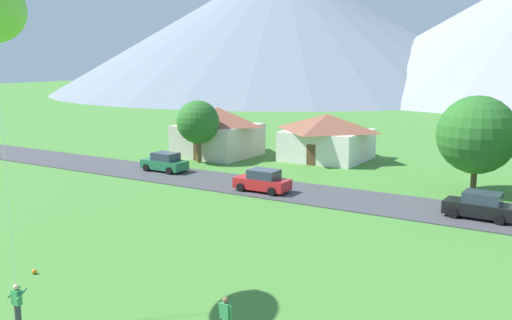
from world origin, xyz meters
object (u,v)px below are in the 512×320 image
at_px(watcher_person, 226,318).
at_px(soccer_ball, 34,271).
at_px(house_left_center, 218,131).
at_px(tree_center, 477,135).
at_px(parked_car_green_mid_west, 165,162).
at_px(tree_near_left, 198,122).
at_px(parked_car_black_west_end, 480,206).
at_px(parked_car_red_mid_east, 263,181).
at_px(house_leftmost, 327,136).

xyz_separation_m(watcher_person, soccer_ball, (-11.26, 0.59, -0.76)).
height_order(house_left_center, tree_center, tree_center).
bearing_deg(tree_center, watcher_person, -96.54).
distance_m(tree_center, parked_car_green_mid_west, 25.98).
relative_size(house_left_center, tree_center, 1.07).
distance_m(house_left_center, watcher_person, 39.18).
bearing_deg(tree_near_left, soccer_ball, -68.26).
distance_m(parked_car_black_west_end, parked_car_red_mid_east, 15.35).
height_order(house_leftmost, house_left_center, house_left_center).
height_order(house_left_center, parked_car_red_mid_east, house_left_center).
distance_m(parked_car_red_mid_east, soccer_ball, 19.62).
relative_size(parked_car_red_mid_east, watcher_person, 2.51).
distance_m(parked_car_green_mid_west, soccer_ball, 24.14).
bearing_deg(parked_car_green_mid_west, watcher_person, -45.66).
distance_m(house_leftmost, parked_car_black_west_end, 22.41).
bearing_deg(parked_car_green_mid_west, house_leftmost, 53.69).
bearing_deg(soccer_ball, watcher_person, -2.99).
bearing_deg(soccer_ball, parked_car_green_mid_west, 115.87).
bearing_deg(house_leftmost, tree_center, -25.54).
xyz_separation_m(tree_center, parked_car_black_west_end, (1.69, -7.29, -3.54)).
relative_size(parked_car_black_west_end, parked_car_green_mid_west, 1.01).
xyz_separation_m(parked_car_red_mid_east, watcher_person, (10.39, -20.17, 0.01)).
height_order(house_left_center, watcher_person, house_left_center).
xyz_separation_m(house_left_center, parked_car_red_mid_east, (12.30, -11.71, -1.75)).
bearing_deg(soccer_ball, tree_near_left, 111.74).
distance_m(tree_center, watcher_person, 28.70).
xyz_separation_m(tree_center, parked_car_green_mid_west, (-25.03, -6.00, -3.54)).
bearing_deg(parked_car_green_mid_west, soccer_ball, -64.13).
bearing_deg(watcher_person, soccer_ball, 177.01).
xyz_separation_m(house_left_center, tree_center, (25.94, -3.59, 1.79)).
relative_size(house_left_center, parked_car_green_mid_west, 1.85).
relative_size(house_left_center, tree_near_left, 1.29).
height_order(tree_near_left, tree_center, tree_center).
bearing_deg(parked_car_red_mid_east, tree_center, 30.79).
bearing_deg(tree_near_left, tree_center, 1.51).
relative_size(tree_center, parked_car_green_mid_west, 1.73).
height_order(parked_car_green_mid_west, parked_car_red_mid_east, same).
distance_m(tree_near_left, parked_car_green_mid_west, 6.17).
xyz_separation_m(parked_car_black_west_end, soccer_ball, (-16.19, -20.42, -0.75)).
distance_m(house_leftmost, parked_car_green_mid_west, 16.57).
bearing_deg(tree_center, parked_car_green_mid_west, -166.52).
xyz_separation_m(house_leftmost, soccer_ball, (0.76, -35.00, -2.25)).
distance_m(house_leftmost, tree_center, 17.03).
bearing_deg(watcher_person, tree_center, 83.46).
bearing_deg(house_left_center, house_leftmost, 19.13).
distance_m(tree_center, parked_car_red_mid_east, 16.26).
distance_m(tree_near_left, parked_car_black_west_end, 27.95).
bearing_deg(house_leftmost, house_left_center, -160.87).
bearing_deg(tree_center, parked_car_red_mid_east, -149.21).
bearing_deg(tree_center, soccer_ball, -117.63).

